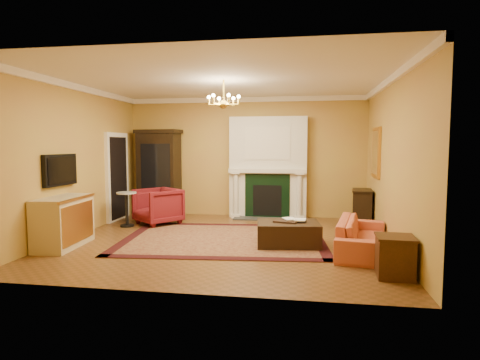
% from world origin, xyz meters
% --- Properties ---
extents(floor, '(6.00, 5.50, 0.02)m').
position_xyz_m(floor, '(0.00, 0.00, -0.01)').
color(floor, brown).
rests_on(floor, ground).
extents(ceiling, '(6.00, 5.50, 0.02)m').
position_xyz_m(ceiling, '(0.00, 0.00, 3.01)').
color(ceiling, white).
rests_on(ceiling, wall_back).
extents(wall_back, '(6.00, 0.02, 3.00)m').
position_xyz_m(wall_back, '(0.00, 2.76, 1.50)').
color(wall_back, '#AF7A3F').
rests_on(wall_back, floor).
extents(wall_front, '(6.00, 0.02, 3.00)m').
position_xyz_m(wall_front, '(0.00, -2.76, 1.50)').
color(wall_front, '#AF7A3F').
rests_on(wall_front, floor).
extents(wall_left, '(0.02, 5.50, 3.00)m').
position_xyz_m(wall_left, '(-3.01, 0.00, 1.50)').
color(wall_left, '#AF7A3F').
rests_on(wall_left, floor).
extents(wall_right, '(0.02, 5.50, 3.00)m').
position_xyz_m(wall_right, '(3.01, 0.00, 1.50)').
color(wall_right, '#AF7A3F').
rests_on(wall_right, floor).
extents(fireplace, '(1.90, 0.70, 2.50)m').
position_xyz_m(fireplace, '(0.60, 2.57, 1.19)').
color(fireplace, silver).
rests_on(fireplace, wall_back).
extents(crown_molding, '(6.00, 5.50, 0.12)m').
position_xyz_m(crown_molding, '(0.00, 0.96, 2.94)').
color(crown_molding, white).
rests_on(crown_molding, ceiling).
extents(doorway, '(0.08, 1.05, 2.10)m').
position_xyz_m(doorway, '(-2.95, 1.70, 1.05)').
color(doorway, white).
rests_on(doorway, wall_left).
extents(tv_panel, '(0.09, 0.95, 0.58)m').
position_xyz_m(tv_panel, '(-2.95, -0.60, 1.35)').
color(tv_panel, black).
rests_on(tv_panel, wall_left).
extents(gilt_mirror, '(0.06, 0.76, 1.05)m').
position_xyz_m(gilt_mirror, '(2.97, 1.40, 1.65)').
color(gilt_mirror, gold).
rests_on(gilt_mirror, wall_right).
extents(chandelier, '(0.63, 0.55, 0.53)m').
position_xyz_m(chandelier, '(-0.00, 0.00, 2.61)').
color(chandelier, gold).
rests_on(chandelier, ceiling).
extents(oriental_rug, '(4.06, 3.20, 0.02)m').
position_xyz_m(oriental_rug, '(-0.03, 0.10, 0.01)').
color(oriental_rug, '#42100E').
rests_on(oriental_rug, floor).
extents(china_cabinet, '(1.11, 0.62, 2.10)m').
position_xyz_m(china_cabinet, '(-2.20, 2.49, 1.05)').
color(china_cabinet, black).
rests_on(china_cabinet, floor).
extents(wingback_armchair, '(1.20, 1.19, 0.90)m').
position_xyz_m(wingback_armchair, '(-1.81, 1.33, 0.45)').
color(wingback_armchair, maroon).
rests_on(wingback_armchair, floor).
extents(pedestal_table, '(0.43, 0.43, 0.77)m').
position_xyz_m(pedestal_table, '(-2.38, 0.94, 0.45)').
color(pedestal_table, black).
rests_on(pedestal_table, floor).
extents(commode, '(0.64, 1.23, 0.89)m').
position_xyz_m(commode, '(-2.73, -0.90, 0.45)').
color(commode, '#BAAD88').
rests_on(commode, floor).
extents(coral_sofa, '(0.88, 1.98, 0.75)m').
position_xyz_m(coral_sofa, '(2.46, -0.42, 0.37)').
color(coral_sofa, '#BE4E3C').
rests_on(coral_sofa, floor).
extents(end_table, '(0.49, 0.49, 0.55)m').
position_xyz_m(end_table, '(2.72, -1.71, 0.27)').
color(end_table, '#3B1D10').
rests_on(end_table, floor).
extents(console_table, '(0.49, 0.75, 0.79)m').
position_xyz_m(console_table, '(2.78, 1.87, 0.39)').
color(console_table, black).
rests_on(console_table, floor).
extents(leather_ottoman, '(1.19, 0.93, 0.41)m').
position_xyz_m(leather_ottoman, '(1.21, -0.19, 0.22)').
color(leather_ottoman, black).
rests_on(leather_ottoman, oriental_rug).
extents(ottoman_tray, '(0.47, 0.41, 0.03)m').
position_xyz_m(ottoman_tray, '(1.18, -0.16, 0.44)').
color(ottoman_tray, black).
rests_on(ottoman_tray, leather_ottoman).
extents(book_a, '(0.20, 0.11, 0.28)m').
position_xyz_m(book_a, '(1.14, -0.13, 0.59)').
color(book_a, gray).
rests_on(book_a, ottoman_tray).
extents(book_b, '(0.21, 0.04, 0.28)m').
position_xyz_m(book_b, '(1.32, -0.12, 0.59)').
color(book_b, gray).
rests_on(book_b, ottoman_tray).
extents(topiary_left, '(0.18, 0.18, 0.48)m').
position_xyz_m(topiary_left, '(-0.20, 2.53, 1.49)').
color(topiary_left, gray).
rests_on(topiary_left, fireplace).
extents(topiary_right, '(0.15, 0.15, 0.40)m').
position_xyz_m(topiary_right, '(1.10, 2.53, 1.45)').
color(topiary_right, gray).
rests_on(topiary_right, fireplace).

